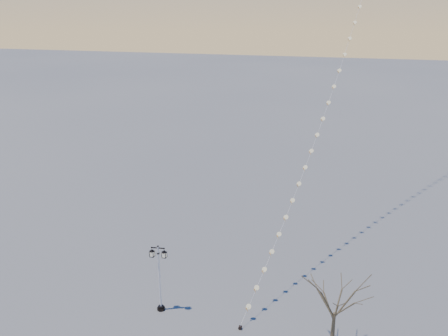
% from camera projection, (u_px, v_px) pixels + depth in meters
% --- Properties ---
extents(ground, '(300.00, 300.00, 0.00)m').
position_uv_depth(ground, '(204.00, 319.00, 27.08)').
color(ground, slate).
rests_on(ground, ground).
extents(street_lamp, '(1.09, 0.48, 4.33)m').
position_uv_depth(street_lamp, '(159.00, 275.00, 27.11)').
color(street_lamp, black).
rests_on(street_lamp, ground).
extents(bare_tree, '(2.67, 2.67, 4.43)m').
position_uv_depth(bare_tree, '(335.00, 302.00, 23.48)').
color(bare_tree, brown).
rests_on(bare_tree, ground).
extents(kite_train, '(9.14, 31.71, 33.84)m').
position_uv_depth(kite_train, '(348.00, 12.00, 33.81)').
color(kite_train, black).
rests_on(kite_train, ground).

